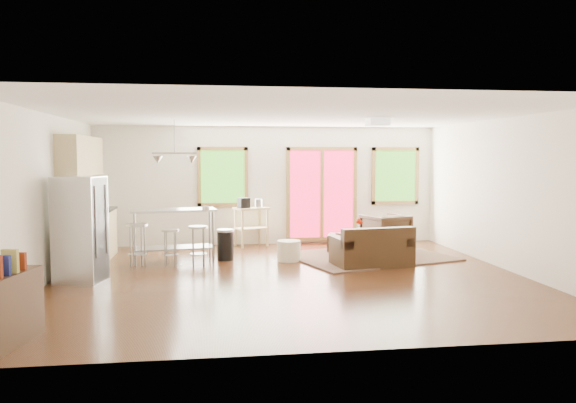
{
  "coord_description": "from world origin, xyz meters",
  "views": [
    {
      "loc": [
        -1.26,
        -8.83,
        1.94
      ],
      "look_at": [
        0.0,
        0.3,
        1.2
      ],
      "focal_mm": 35.0,
      "sensor_mm": 36.0,
      "label": 1
    }
  ],
  "objects": [
    {
      "name": "bar_stool_b",
      "position": [
        -1.98,
        1.22,
        0.49
      ],
      "size": [
        0.33,
        0.33,
        0.65
      ],
      "rotation": [
        0.0,
        0.0,
        -0.09
      ],
      "color": "#B7BABC",
      "rests_on": "floor"
    },
    {
      "name": "bar_stool_a",
      "position": [
        -2.54,
        1.16,
        0.57
      ],
      "size": [
        0.47,
        0.47,
        0.77
      ],
      "rotation": [
        0.0,
        0.0,
        0.39
      ],
      "color": "#B7BABC",
      "rests_on": "floor"
    },
    {
      "name": "cup",
      "position": [
        -1.35,
        1.31,
        1.02
      ],
      "size": [
        0.16,
        0.14,
        0.13
      ],
      "primitive_type": "imported",
      "rotation": [
        0.0,
        0.0,
        0.36
      ],
      "color": "white",
      "rests_on": "island"
    },
    {
      "name": "trash_can",
      "position": [
        -1.0,
        1.65,
        0.29
      ],
      "size": [
        0.39,
        0.39,
        0.58
      ],
      "rotation": [
        0.0,
        0.0,
        -0.29
      ],
      "color": "black",
      "rests_on": "floor"
    },
    {
      "name": "rug",
      "position": [
        1.75,
        1.56,
        0.01
      ],
      "size": [
        3.4,
        2.98,
        0.03
      ],
      "primitive_type": "cube",
      "rotation": [
        0.0,
        0.0,
        0.31
      ],
      "color": "#445136",
      "rests_on": "floor"
    },
    {
      "name": "pendant_light",
      "position": [
        -1.9,
        1.5,
        1.9
      ],
      "size": [
        0.8,
        0.18,
        0.79
      ],
      "color": "gray",
      "rests_on": "ceiling"
    },
    {
      "name": "left_wall",
      "position": [
        -3.76,
        0.0,
        1.3
      ],
      "size": [
        0.02,
        7.0,
        2.6
      ],
      "primitive_type": "cube",
      "color": "silver",
      "rests_on": "ground"
    },
    {
      "name": "back_wall",
      "position": [
        0.0,
        3.51,
        1.3
      ],
      "size": [
        7.5,
        0.02,
        2.6
      ],
      "primitive_type": "cube",
      "color": "silver",
      "rests_on": "ground"
    },
    {
      "name": "floor",
      "position": [
        0.0,
        0.0,
        -0.01
      ],
      "size": [
        7.5,
        7.0,
        0.02
      ],
      "primitive_type": "cube",
      "color": "#321A0D",
      "rests_on": "ground"
    },
    {
      "name": "pouf",
      "position": [
        0.17,
        1.4,
        0.19
      ],
      "size": [
        0.53,
        0.53,
        0.38
      ],
      "primitive_type": "cylinder",
      "rotation": [
        0.0,
        0.0,
        0.24
      ],
      "color": "#EEECCC",
      "rests_on": "floor"
    },
    {
      "name": "armchair",
      "position": [
        2.32,
        2.35,
        0.41
      ],
      "size": [
        1.01,
        0.98,
        0.83
      ],
      "primitive_type": "imported",
      "rotation": [
        0.0,
        0.0,
        3.48
      ],
      "color": "black",
      "rests_on": "floor"
    },
    {
      "name": "front_wall",
      "position": [
        0.0,
        -3.51,
        1.3
      ],
      "size": [
        7.5,
        0.02,
        2.6
      ],
      "primitive_type": "cube",
      "color": "silver",
      "rests_on": "ground"
    },
    {
      "name": "window_right",
      "position": [
        2.9,
        3.46,
        1.5
      ],
      "size": [
        1.1,
        0.05,
        1.3
      ],
      "color": "#2E6318",
      "rests_on": "back_wall"
    },
    {
      "name": "ceiling",
      "position": [
        0.0,
        0.0,
        2.61
      ],
      "size": [
        7.5,
        7.0,
        0.02
      ],
      "primitive_type": "cube",
      "color": "white",
      "rests_on": "ground"
    },
    {
      "name": "french_doors",
      "position": [
        1.2,
        3.46,
        1.1
      ],
      "size": [
        1.6,
        0.05,
        2.1
      ],
      "color": "red",
      "rests_on": "back_wall"
    },
    {
      "name": "island",
      "position": [
        -1.95,
        1.64,
        0.67
      ],
      "size": [
        1.61,
        0.81,
        0.97
      ],
      "rotation": [
        0.0,
        0.0,
        0.13
      ],
      "color": "#B7BABC",
      "rests_on": "floor"
    },
    {
      "name": "bar_stool_c",
      "position": [
        -1.49,
        1.13,
        0.53
      ],
      "size": [
        0.37,
        0.37,
        0.72
      ],
      "rotation": [
        0.0,
        0.0,
        0.09
      ],
      "color": "#B7BABC",
      "rests_on": "floor"
    },
    {
      "name": "kitchen_cart",
      "position": [
        -0.42,
        3.2,
        0.72
      ],
      "size": [
        0.81,
        0.68,
        1.06
      ],
      "rotation": [
        0.0,
        0.0,
        0.39
      ],
      "color": "tan",
      "rests_on": "floor"
    },
    {
      "name": "vase",
      "position": [
        1.59,
        1.68,
        0.52
      ],
      "size": [
        0.21,
        0.21,
        0.34
      ],
      "rotation": [
        0.0,
        0.0,
        0.04
      ],
      "color": "silver",
      "rests_on": "coffee_table"
    },
    {
      "name": "coffee_table",
      "position": [
        1.81,
        1.97,
        0.36
      ],
      "size": [
        1.22,
        1.0,
        0.42
      ],
      "rotation": [
        0.0,
        0.0,
        0.41
      ],
      "color": "#322213",
      "rests_on": "floor"
    },
    {
      "name": "ottoman",
      "position": [
        1.37,
        2.24,
        0.18
      ],
      "size": [
        0.67,
        0.67,
        0.36
      ],
      "primitive_type": "cube",
      "rotation": [
        0.0,
        0.0,
        -0.32
      ],
      "color": "black",
      "rests_on": "floor"
    },
    {
      "name": "cabinets",
      "position": [
        -3.49,
        1.7,
        0.93
      ],
      "size": [
        0.64,
        2.24,
        2.3
      ],
      "color": "tan",
      "rests_on": "floor"
    },
    {
      "name": "window_left",
      "position": [
        -1.0,
        3.46,
        1.5
      ],
      "size": [
        1.1,
        0.05,
        1.3
      ],
      "color": "#2E6318",
      "rests_on": "back_wall"
    },
    {
      "name": "right_wall",
      "position": [
        3.76,
        0.0,
        1.3
      ],
      "size": [
        0.02,
        7.0,
        2.6
      ],
      "primitive_type": "cube",
      "color": "silver",
      "rests_on": "ground"
    },
    {
      "name": "loveseat",
      "position": [
        1.56,
        0.7,
        0.28
      ],
      "size": [
        1.43,
        0.94,
        0.71
      ],
      "rotation": [
        0.0,
        0.0,
        0.14
      ],
      "color": "black",
      "rests_on": "floor"
    },
    {
      "name": "bookshelf",
      "position": [
        -3.35,
        -2.81,
        0.39
      ],
      "size": [
        0.51,
        0.9,
        0.99
      ],
      "rotation": [
        0.0,
        0.0,
        -0.22
      ],
      "color": "#322213",
      "rests_on": "floor"
    },
    {
      "name": "refrigerator",
      "position": [
        -3.26,
        0.12,
        0.82
      ],
      "size": [
        0.77,
        0.76,
        1.64
      ],
      "rotation": [
        0.0,
        0.0,
        -0.21
      ],
      "color": "#B7BABC",
      "rests_on": "floor"
    },
    {
      "name": "ceiling_flush",
      "position": [
        1.6,
        0.6,
        2.53
      ],
      "size": [
        0.35,
        0.35,
        0.12
      ],
      "primitive_type": "cube",
      "color": "white",
      "rests_on": "ceiling"
    }
  ]
}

